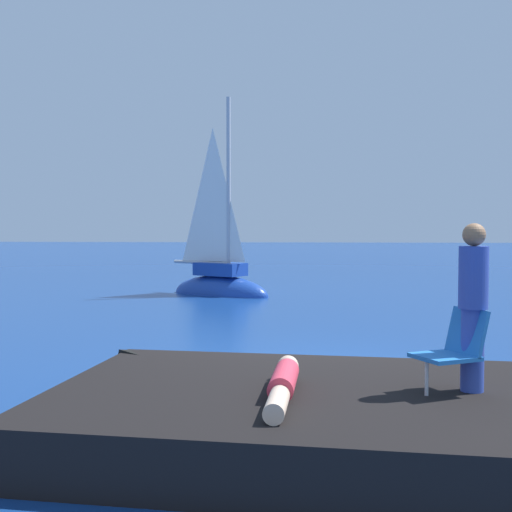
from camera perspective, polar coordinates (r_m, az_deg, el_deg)
ground_plane at (r=10.28m, az=4.77°, el=-9.47°), size 160.00×160.00×0.00m
shore_ledge at (r=6.78m, az=8.67°, el=-13.46°), size 6.24×3.95×0.55m
boulder_seaward at (r=8.29m, az=-2.45°, el=-12.41°), size 1.10×1.26×0.81m
boulder_inland at (r=8.99m, az=-6.21°, el=-11.23°), size 1.80×1.89×1.17m
sailboat_near at (r=21.07m, az=-3.09°, el=-2.31°), size 3.66×2.77×6.70m
person_sunbather at (r=6.42m, az=2.29°, el=-10.75°), size 0.27×1.76×0.25m
person_standing at (r=6.80m, az=17.91°, el=-3.72°), size 0.28×0.28×1.62m
beach_chair at (r=6.76m, az=16.48°, el=-7.36°), size 0.75×0.70×0.80m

